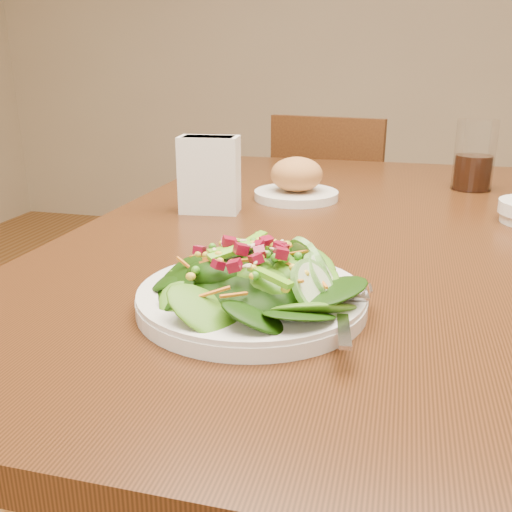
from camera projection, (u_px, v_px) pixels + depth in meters
The scene contains 6 objects.
dining_table at pixel (344, 278), 1.04m from camera, with size 0.90×1.40×0.75m.
chair_far at pixel (333, 230), 2.04m from camera, with size 0.46×0.47×0.86m.
salad_plate at pixel (259, 286), 0.65m from camera, with size 0.27×0.27×0.08m.
bread_plate at pixel (296, 182), 1.18m from camera, with size 0.17×0.17×0.09m.
drinking_glass at pixel (474, 160), 1.26m from camera, with size 0.09×0.09×0.15m.
napkin_holder at pixel (209, 173), 1.07m from camera, with size 0.12×0.07×0.14m.
Camera 1 is at (0.09, -0.98, 1.02)m, focal length 40.00 mm.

